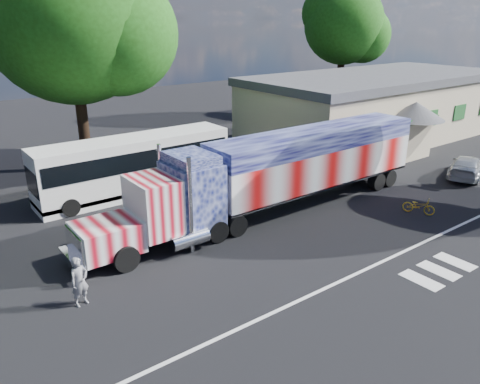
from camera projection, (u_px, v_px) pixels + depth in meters
ground at (282, 254)px, 19.85m from camera, size 100.00×100.00×0.00m
lane_markings at (381, 278)px, 17.99m from camera, size 30.00×2.67×0.01m
semi_truck at (281, 170)px, 23.59m from camera, size 19.80×3.13×4.22m
coach_bus at (135, 165)px, 26.24m from camera, size 11.07×2.58×3.22m
hall_building at (377, 106)px, 38.29m from camera, size 22.40×12.80×5.20m
parked_car at (467, 167)px, 29.28m from camera, size 4.89×3.38×1.31m
woman at (79, 282)px, 16.02m from camera, size 0.75×0.58×1.81m
bicycle at (419, 206)px, 23.79m from camera, size 1.17×1.66×0.83m
tree_far_ne at (345, 25)px, 45.69m from camera, size 8.12×7.73×12.73m
tree_n_mid at (74, 15)px, 27.96m from camera, size 11.19×10.66×14.93m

